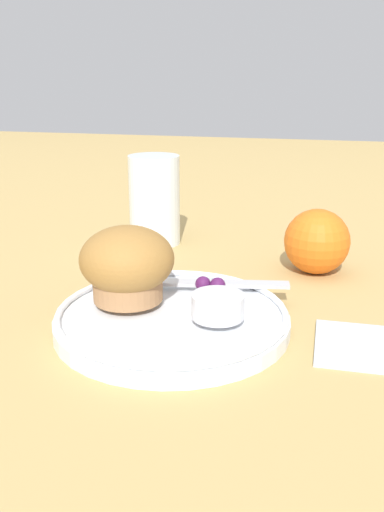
{
  "coord_description": "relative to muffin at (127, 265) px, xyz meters",
  "views": [
    {
      "loc": [
        0.14,
        -0.46,
        0.23
      ],
      "look_at": [
        0.02,
        0.05,
        0.06
      ],
      "focal_mm": 40.0,
      "sensor_mm": 36.0,
      "label": 1
    }
  ],
  "objects": [
    {
      "name": "orange_fruit",
      "position": [
        0.17,
        0.17,
        -0.02
      ],
      "size": [
        0.08,
        0.08,
        0.08
      ],
      "color": "orange",
      "rests_on": "ground_plane"
    },
    {
      "name": "butter_knife",
      "position": [
        0.05,
        0.05,
        -0.03
      ],
      "size": [
        0.19,
        0.05,
        0.0
      ],
      "rotation": [
        0.0,
        0.0,
        0.17
      ],
      "color": "#B7B7BC",
      "rests_on": "plate"
    },
    {
      "name": "berry_pair",
      "position": [
        0.07,
        0.04,
        -0.03
      ],
      "size": [
        0.03,
        0.02,
        0.02
      ],
      "color": "#4C194C",
      "rests_on": "plate"
    },
    {
      "name": "plate",
      "position": [
        0.05,
        -0.01,
        -0.04
      ],
      "size": [
        0.21,
        0.21,
        0.02
      ],
      "color": "white",
      "rests_on": "ground_plane"
    },
    {
      "name": "ground_plane",
      "position": [
        0.04,
        -0.01,
        -0.05
      ],
      "size": [
        3.0,
        3.0,
        0.0
      ],
      "primitive_type": "plane",
      "color": "tan"
    },
    {
      "name": "cream_ramekin",
      "position": [
        0.09,
        -0.02,
        -0.02
      ],
      "size": [
        0.05,
        0.05,
        0.02
      ],
      "color": "silver",
      "rests_on": "plate"
    },
    {
      "name": "muffin",
      "position": [
        0.0,
        0.0,
        0.0
      ],
      "size": [
        0.09,
        0.09,
        0.07
      ],
      "color": "#9E7047",
      "rests_on": "plate"
    },
    {
      "name": "juice_glass",
      "position": [
        -0.05,
        0.24,
        0.0
      ],
      "size": [
        0.07,
        0.07,
        0.12
      ],
      "color": "silver",
      "rests_on": "ground_plane"
    }
  ]
}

